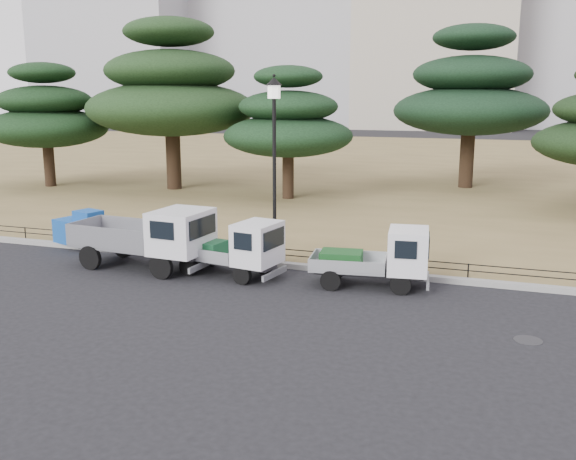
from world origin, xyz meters
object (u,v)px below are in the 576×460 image
at_px(street_lamp, 274,139).
at_px(tarp_pile, 84,229).
at_px(truck_kei_front, 235,249).
at_px(truck_large, 149,235).
at_px(truck_kei_rear, 379,258).

bearing_deg(street_lamp, tarp_pile, -179.98).
bearing_deg(truck_kei_front, truck_large, -168.63).
bearing_deg(truck_large, street_lamp, 31.76).
bearing_deg(truck_kei_front, street_lamp, 78.95).
relative_size(street_lamp, tarp_pile, 2.71).
bearing_deg(truck_large, truck_kei_front, 6.31).
xyz_separation_m(truck_large, truck_kei_rear, (6.80, 0.41, -0.22)).
height_order(truck_kei_rear, street_lamp, street_lamp).
bearing_deg(truck_large, truck_kei_rear, 7.81).
bearing_deg(tarp_pile, truck_kei_front, -14.55).
distance_m(truck_large, street_lamp, 4.68).
bearing_deg(truck_large, tarp_pile, 158.57).
bearing_deg(tarp_pile, street_lamp, 0.02).
bearing_deg(tarp_pile, truck_kei_rear, -7.24).
xyz_separation_m(truck_kei_rear, tarp_pile, (-10.36, 1.32, -0.20)).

